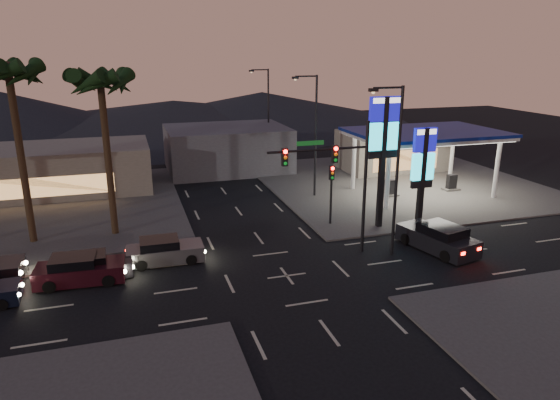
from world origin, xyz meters
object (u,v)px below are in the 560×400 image
object	(u,v)px
pylon_sign_tall	(384,136)
car_lane_a_mid	(79,270)
car_lane_b_front	(164,251)
traffic_signal_mast	(339,170)
pylon_sign_short	(423,163)
gas_station	(426,135)
suv_station	(438,238)
car_lane_a_front	(91,267)

from	to	relation	value
pylon_sign_tall	car_lane_a_mid	distance (m)	20.28
pylon_sign_tall	car_lane_b_front	xyz separation A→B (m)	(-14.74, -1.61, -5.72)
traffic_signal_mast	car_lane_b_front	world-z (taller)	traffic_signal_mast
pylon_sign_tall	car_lane_a_mid	world-z (taller)	pylon_sign_tall
pylon_sign_short	car_lane_a_mid	xyz separation A→B (m)	(-21.74, -1.99, -3.96)
gas_station	traffic_signal_mast	world-z (taller)	traffic_signal_mast
pylon_sign_short	car_lane_a_mid	size ratio (longest dim) A/B	1.48
pylon_sign_short	suv_station	xyz separation A→B (m)	(-0.98, -3.76, -3.87)
gas_station	car_lane_a_front	bearing A→B (deg)	-160.81
gas_station	pylon_sign_short	distance (m)	9.02
car_lane_a_front	car_lane_a_mid	distance (m)	0.68
pylon_sign_short	car_lane_a_front	xyz separation A→B (m)	(-21.18, -1.61, -4.01)
suv_station	car_lane_a_front	bearing A→B (deg)	173.91
pylon_sign_short	car_lane_b_front	distance (m)	17.70
traffic_signal_mast	car_lane_b_front	bearing A→B (deg)	169.23
car_lane_a_mid	car_lane_b_front	size ratio (longest dim) A/B	1.05
pylon_sign_tall	car_lane_b_front	bearing A→B (deg)	-173.76
pylon_sign_short	gas_station	bearing A→B (deg)	56.31
gas_station	pylon_sign_tall	distance (m)	10.01
car_lane_a_mid	gas_station	bearing A→B (deg)	19.53
car_lane_b_front	pylon_sign_tall	bearing A→B (deg)	6.24
car_lane_a_front	suv_station	xyz separation A→B (m)	(20.20, -2.15, 0.14)
pylon_sign_short	car_lane_a_front	world-z (taller)	pylon_sign_short
traffic_signal_mast	suv_station	xyz separation A→B (m)	(6.26, -1.25, -4.44)
pylon_sign_tall	traffic_signal_mast	size ratio (longest dim) A/B	1.12
gas_station	traffic_signal_mast	size ratio (longest dim) A/B	1.53
traffic_signal_mast	suv_station	bearing A→B (deg)	-11.31
traffic_signal_mast	car_lane_b_front	xyz separation A→B (m)	(-9.99, 1.90, -4.55)
gas_station	pylon_sign_tall	xyz separation A→B (m)	(-7.50, -6.50, 1.31)
gas_station	car_lane_a_front	xyz separation A→B (m)	(-26.18, -9.11, -4.44)
gas_station	traffic_signal_mast	distance (m)	15.82
pylon_sign_tall	suv_station	size ratio (longest dim) A/B	1.66
car_lane_a_mid	suv_station	size ratio (longest dim) A/B	0.87
car_lane_b_front	pylon_sign_short	bearing A→B (deg)	2.03
car_lane_a_front	car_lane_a_mid	world-z (taller)	car_lane_a_mid
suv_station	pylon_sign_short	bearing A→B (deg)	75.40
pylon_sign_short	car_lane_a_front	distance (m)	21.61
gas_station	car_lane_b_front	size ratio (longest dim) A/B	2.70
pylon_sign_tall	suv_station	world-z (taller)	pylon_sign_tall
gas_station	car_lane_b_front	bearing A→B (deg)	-159.96
pylon_sign_short	suv_station	world-z (taller)	pylon_sign_short
car_lane_a_front	car_lane_b_front	distance (m)	4.07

